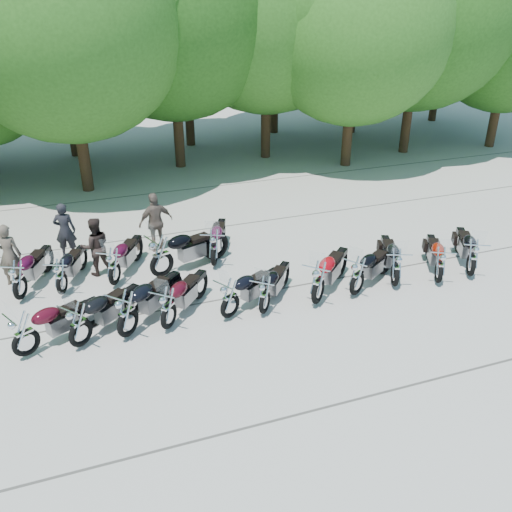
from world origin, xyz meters
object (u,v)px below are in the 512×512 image
object	(u,v)px
motorcycle_8	(396,266)
motorcycle_15	(214,247)
motorcycle_10	(472,257)
motorcycle_12	(61,276)
motorcycle_7	(358,275)
motorcycle_11	(18,279)
motorcycle_9	(440,264)
motorcycle_3	(168,307)
rider_3	(65,230)
motorcycle_1	(79,323)
rider_1	(96,247)
motorcycle_14	(161,255)
motorcycle_13	(114,266)
motorcycle_5	(265,294)
motorcycle_6	(318,281)
motorcycle_0	(24,333)
rider_0	(9,255)
motorcycle_4	(230,297)
motorcycle_2	(127,312)
rider_2	(156,222)

from	to	relation	value
motorcycle_8	motorcycle_15	world-z (taller)	motorcycle_15
motorcycle_10	motorcycle_12	xyz separation A→B (m)	(-10.64, 2.73, -0.06)
motorcycle_7	motorcycle_10	bearing A→B (deg)	-124.07
motorcycle_7	motorcycle_10	xyz separation A→B (m)	(3.46, -0.14, 0.00)
motorcycle_11	motorcycle_10	bearing A→B (deg)	-170.01
motorcycle_9	motorcycle_3	bearing A→B (deg)	25.12
motorcycle_9	rider_3	distance (m)	10.64
motorcycle_1	rider_1	bearing A→B (deg)	-50.07
motorcycle_14	rider_1	distance (m)	1.85
motorcycle_9	motorcycle_15	world-z (taller)	motorcycle_15
motorcycle_3	motorcycle_13	xyz separation A→B (m)	(-0.95, 2.52, 0.00)
motorcycle_13	motorcycle_7	bearing A→B (deg)	-174.62
motorcycle_5	motorcycle_6	xyz separation A→B (m)	(1.42, -0.03, 0.10)
motorcycle_10	motorcycle_0	bearing A→B (deg)	26.46
motorcycle_10	rider_0	bearing A→B (deg)	9.82
motorcycle_5	rider_1	xyz separation A→B (m)	(-3.65, 3.52, 0.26)
motorcycle_7	motorcycle_11	distance (m)	8.61
motorcycle_4	motorcycle_12	distance (m)	4.55
motorcycle_1	motorcycle_6	distance (m)	5.72
motorcycle_0	motorcycle_14	size ratio (longest dim) A/B	0.87
motorcycle_5	motorcycle_14	size ratio (longest dim) A/B	0.81
motorcycle_11	rider_0	distance (m)	1.05
motorcycle_11	motorcycle_5	bearing A→B (deg)	178.02
motorcycle_4	motorcycle_2	bearing A→B (deg)	59.96
motorcycle_3	motorcycle_5	distance (m)	2.34
motorcycle_13	rider_3	size ratio (longest dim) A/B	1.30
motorcycle_10	motorcycle_14	bearing A→B (deg)	8.52
motorcycle_9	rider_1	xyz separation A→B (m)	(-8.60, 3.66, 0.23)
motorcycle_13	motorcycle_12	bearing A→B (deg)	30.98
motorcycle_6	rider_2	bearing A→B (deg)	-8.17
motorcycle_9	motorcycle_14	distance (m)	7.50
motorcycle_2	motorcycle_8	bearing A→B (deg)	-133.58
motorcycle_2	motorcycle_6	bearing A→B (deg)	-135.29
motorcycle_4	motorcycle_5	world-z (taller)	motorcycle_4
motorcycle_4	motorcycle_7	distance (m)	3.40
motorcycle_4	motorcycle_9	bearing A→B (deg)	-121.48
motorcycle_6	motorcycle_0	bearing A→B (deg)	45.24
motorcycle_4	motorcycle_0	bearing A→B (deg)	60.32
motorcycle_11	motorcycle_15	distance (m)	5.16
motorcycle_7	motorcycle_9	bearing A→B (deg)	-125.48
motorcycle_3	motorcycle_15	bearing A→B (deg)	-83.14
motorcycle_11	motorcycle_9	bearing A→B (deg)	-171.40
rider_2	rider_3	bearing A→B (deg)	-22.74
motorcycle_4	motorcycle_5	size ratio (longest dim) A/B	1.05
motorcycle_1	motorcycle_3	bearing A→B (deg)	-128.00
motorcycle_13	rider_1	size ratio (longest dim) A/B	1.31
motorcycle_15	rider_3	distance (m)	4.45
motorcycle_2	rider_0	bearing A→B (deg)	-7.63
motorcycle_15	motorcycle_13	bearing A→B (deg)	27.28
motorcycle_4	motorcycle_11	xyz separation A→B (m)	(-4.78, 2.61, 0.02)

